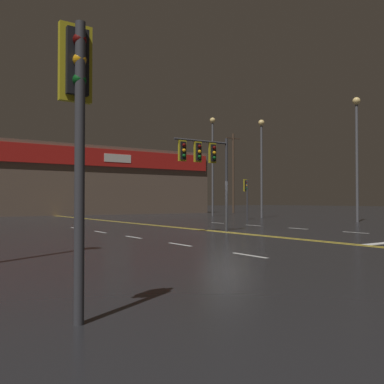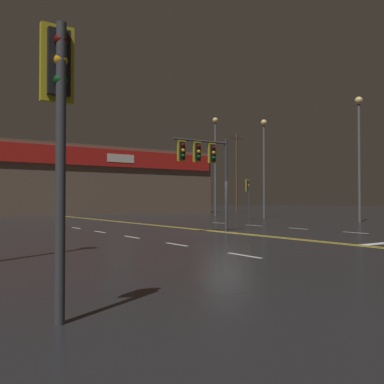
{
  "view_description": "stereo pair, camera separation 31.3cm",
  "coord_description": "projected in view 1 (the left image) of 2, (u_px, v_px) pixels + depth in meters",
  "views": [
    {
      "loc": [
        -13.01,
        -16.14,
        1.51
      ],
      "look_at": [
        0.0,
        2.99,
        2.0
      ],
      "focal_mm": 40.0,
      "sensor_mm": 36.0,
      "label": 1
    },
    {
      "loc": [
        -12.75,
        -16.31,
        1.51
      ],
      "look_at": [
        0.0,
        2.99,
        2.0
      ],
      "focal_mm": 40.0,
      "sensor_mm": 36.0,
      "label": 2
    }
  ],
  "objects": [
    {
      "name": "building_backdrop",
      "position": [
        43.0,
        181.0,
        47.71
      ],
      "size": [
        38.32,
        10.23,
        7.57
      ],
      "color": "brown",
      "rests_on": "ground"
    },
    {
      "name": "traffic_signal_median",
      "position": [
        204.0,
        158.0,
        20.81
      ],
      "size": [
        3.18,
        0.36,
        4.67
      ],
      "color": "#38383D",
      "rests_on": "ground"
    },
    {
      "name": "traffic_signal_corner_southwest",
      "position": [
        77.0,
        101.0,
        5.36
      ],
      "size": [
        0.42,
        0.36,
        3.76
      ],
      "color": "#38383D",
      "rests_on": "ground"
    },
    {
      "name": "traffic_signal_corner_northeast",
      "position": [
        246.0,
        190.0,
        35.01
      ],
      "size": [
        0.42,
        0.36,
        3.29
      ],
      "color": "#38383D",
      "rests_on": "ground"
    },
    {
      "name": "streetlight_far_right",
      "position": [
        357.0,
        142.0,
        30.93
      ],
      "size": [
        0.56,
        0.56,
        9.05
      ],
      "color": "#59595E",
      "rests_on": "ground"
    },
    {
      "name": "ground_plane",
      "position": [
        227.0,
        232.0,
        20.63
      ],
      "size": [
        200.0,
        200.0,
        0.0
      ],
      "primitive_type": "plane",
      "color": "black"
    },
    {
      "name": "utility_pole_row",
      "position": [
        36.0,
        154.0,
        40.9
      ],
      "size": [
        46.15,
        0.26,
        12.79
      ],
      "color": "#4C3828",
      "rests_on": "ground"
    },
    {
      "name": "streetlight_median_approach",
      "position": [
        213.0,
        154.0,
        43.17
      ],
      "size": [
        0.56,
        0.56,
        9.96
      ],
      "color": "#59595E",
      "rests_on": "ground"
    },
    {
      "name": "streetlight_far_left",
      "position": [
        262.0,
        155.0,
        38.77
      ],
      "size": [
        0.56,
        0.56,
        8.9
      ],
      "color": "#59595E",
      "rests_on": "ground"
    },
    {
      "name": "road_markings",
      "position": [
        262.0,
        233.0,
        20.0
      ],
      "size": [
        14.84,
        60.0,
        0.01
      ],
      "color": "gold",
      "rests_on": "ground"
    }
  ]
}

